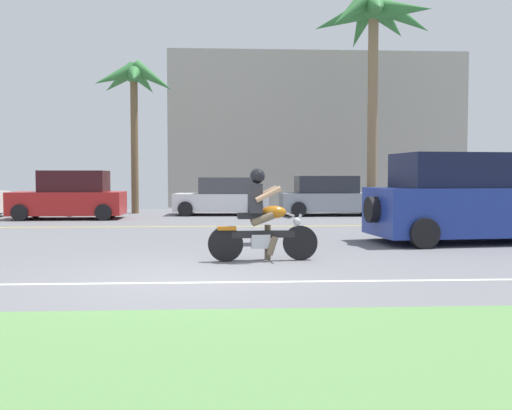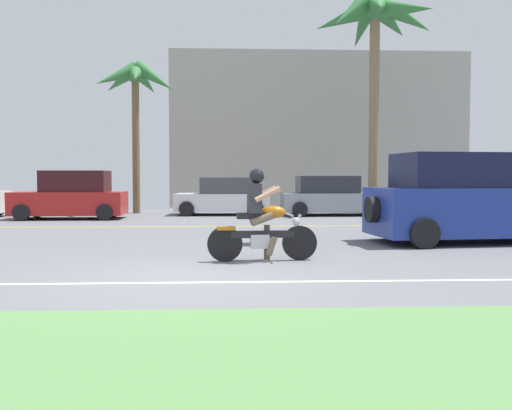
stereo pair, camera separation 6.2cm
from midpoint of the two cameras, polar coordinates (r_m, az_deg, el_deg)
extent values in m
cube|color=slate|center=(11.49, -5.48, -4.76)|extent=(56.00, 30.00, 0.04)
cube|color=#5B8C4C|center=(4.56, -9.84, -16.10)|extent=(56.00, 3.80, 0.06)
cube|color=silver|center=(8.20, -6.58, -7.70)|extent=(50.40, 0.12, 0.01)
cube|color=yellow|center=(17.15, -4.59, -2.14)|extent=(50.40, 0.12, 0.01)
cylinder|color=black|center=(10.31, 4.54, -3.79)|extent=(0.63, 0.14, 0.62)
cylinder|color=black|center=(10.11, -2.95, -3.91)|extent=(0.63, 0.14, 0.62)
cylinder|color=#B7BAC1|center=(10.26, 3.98, -2.38)|extent=(0.28, 0.07, 0.54)
cube|color=black|center=(10.17, 0.83, -2.93)|extent=(1.13, 0.19, 0.12)
cube|color=#B7BAC1|center=(10.18, 0.54, -3.63)|extent=(0.35, 0.23, 0.25)
ellipsoid|color=#B76614|center=(10.17, 1.87, -0.71)|extent=(0.46, 0.25, 0.23)
cube|color=black|center=(10.11, -0.33, -1.08)|extent=(0.51, 0.27, 0.10)
cube|color=#B76614|center=(10.09, -2.84, -2.33)|extent=(0.34, 0.19, 0.06)
cylinder|color=#B7BAC1|center=(10.22, 3.53, -0.96)|extent=(0.09, 0.64, 0.04)
sphere|color=#B7BAC1|center=(10.25, 4.21, -1.64)|extent=(0.14, 0.14, 0.14)
cylinder|color=#B7BAC1|center=(10.28, -0.87, -3.97)|extent=(0.52, 0.11, 0.07)
cube|color=#2D2D33|center=(10.11, 0.02, 0.68)|extent=(0.25, 0.35, 0.52)
sphere|color=black|center=(10.10, 0.25, 2.91)|extent=(0.27, 0.27, 0.27)
cylinder|color=brown|center=(10.04, 0.80, -1.41)|extent=(0.42, 0.17, 0.26)
cylinder|color=brown|center=(10.24, 0.63, -1.32)|extent=(0.42, 0.17, 0.26)
cylinder|color=brown|center=(10.35, 1.28, -3.73)|extent=(0.12, 0.12, 0.63)
cylinder|color=brown|center=(10.09, 1.75, -4.10)|extent=(0.22, 0.13, 0.35)
cylinder|color=tan|center=(9.93, 1.36, 1.09)|extent=(0.47, 0.13, 0.29)
cylinder|color=tan|center=(10.34, 1.01, 1.16)|extent=(0.47, 0.13, 0.29)
cube|color=navy|center=(14.00, 21.44, -0.56)|extent=(5.06, 2.38, 1.07)
cube|color=black|center=(13.93, 21.16, 3.22)|extent=(3.67, 1.97, 0.78)
cylinder|color=black|center=(12.39, 16.55, -2.73)|extent=(0.66, 0.29, 0.64)
cylinder|color=black|center=(14.10, 13.28, -2.01)|extent=(0.66, 0.29, 0.64)
cylinder|color=black|center=(12.91, 11.65, -0.46)|extent=(0.26, 0.59, 0.58)
cube|color=#AD1E1E|center=(21.15, -18.03, 0.18)|extent=(3.86, 1.77, 0.80)
cube|color=#351116|center=(21.07, -17.46, 2.28)|extent=(2.25, 1.50, 0.74)
cylinder|color=black|center=(21.70, -13.93, -0.43)|extent=(0.56, 0.19, 0.56)
cylinder|color=black|center=(22.36, -20.91, -0.44)|extent=(0.56, 0.19, 0.56)
cylinder|color=black|center=(20.03, -14.79, -0.71)|extent=(0.56, 0.19, 0.56)
cylinder|color=black|center=(20.74, -22.29, -0.71)|extent=(0.56, 0.19, 0.56)
cube|color=silver|center=(22.32, -3.24, 0.29)|extent=(3.73, 2.00, 0.68)
cube|color=#414147|center=(22.29, -2.68, 1.96)|extent=(2.19, 1.67, 0.62)
cylinder|color=black|center=(23.20, 0.14, -0.13)|extent=(0.57, 0.21, 0.56)
cylinder|color=black|center=(23.35, -6.31, -0.13)|extent=(0.57, 0.21, 0.56)
cylinder|color=black|center=(21.39, 0.13, -0.39)|extent=(0.57, 0.21, 0.56)
cylinder|color=black|center=(21.56, -6.86, -0.38)|extent=(0.57, 0.21, 0.56)
cube|color=#8C939E|center=(22.21, 7.79, 0.29)|extent=(3.95, 1.82, 0.71)
cube|color=#2D2F36|center=(22.14, 7.21, 2.05)|extent=(2.30, 1.55, 0.65)
cylinder|color=black|center=(21.11, 4.48, -0.44)|extent=(0.56, 0.19, 0.56)
cylinder|color=black|center=(21.68, 11.92, -0.41)|extent=(0.56, 0.19, 0.56)
cylinder|color=black|center=(22.87, 3.87, -0.18)|extent=(0.56, 0.19, 0.56)
cylinder|color=black|center=(23.40, 10.77, -0.16)|extent=(0.56, 0.19, 0.56)
cube|color=navy|center=(22.57, 21.35, 0.25)|extent=(4.55, 2.07, 0.77)
cube|color=black|center=(22.68, 21.97, 2.13)|extent=(2.68, 1.68, 0.71)
cylinder|color=black|center=(24.12, 23.68, -0.26)|extent=(0.57, 0.22, 0.56)
cylinder|color=black|center=(22.65, 16.74, -0.33)|extent=(0.57, 0.22, 0.56)
cylinder|color=black|center=(21.08, 18.65, -0.59)|extent=(0.57, 0.22, 0.56)
cylinder|color=#846B4C|center=(24.24, 11.76, 9.19)|extent=(0.41, 0.41, 8.38)
sphere|color=#337538|center=(25.05, 11.87, 18.76)|extent=(1.07, 1.07, 1.07)
cone|color=#337538|center=(25.40, 14.51, 17.80)|extent=(2.90, 1.26, 2.00)
cone|color=#337538|center=(25.98, 13.22, 17.48)|extent=(2.65, 2.70, 1.76)
cone|color=#337538|center=(26.03, 10.76, 17.47)|extent=(1.36, 2.78, 2.42)
cone|color=#337538|center=(25.22, 9.05, 17.97)|extent=(2.95, 2.08, 1.62)
cone|color=#337538|center=(24.10, 9.92, 18.68)|extent=(2.79, 2.35, 2.30)
cone|color=#337538|center=(23.82, 12.13, 18.85)|extent=(1.41, 2.94, 1.70)
cone|color=#337538|center=(24.41, 14.43, 18.43)|extent=(2.66, 2.64, 1.42)
cylinder|color=brown|center=(23.66, -11.82, 6.00)|extent=(0.29, 0.29, 5.62)
sphere|color=#337538|center=(23.98, -11.89, 12.72)|extent=(0.76, 0.76, 0.76)
cone|color=#337538|center=(23.76, -9.99, 12.35)|extent=(1.87, 0.80, 1.47)
cone|color=#337538|center=(24.62, -10.94, 12.01)|extent=(1.26, 1.96, 1.29)
cone|color=#337538|center=(24.49, -13.23, 12.03)|extent=(1.88, 1.59, 1.33)
cone|color=#337538|center=(23.67, -13.71, 12.35)|extent=(1.93, 1.48, 1.29)
cone|color=#337538|center=(23.16, -11.88, 12.58)|extent=(0.92, 1.94, 1.16)
cube|color=#A8A399|center=(29.81, 5.96, 7.24)|extent=(14.55, 4.00, 7.54)
camera|label=1|loc=(0.03, -89.86, 0.01)|focal=40.10mm
camera|label=2|loc=(0.03, 90.14, -0.01)|focal=40.10mm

